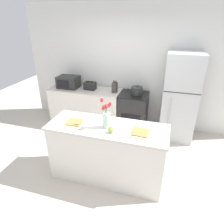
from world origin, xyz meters
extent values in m
plane|color=beige|center=(0.00, 0.00, 0.00)|extent=(10.00, 10.00, 0.00)
cube|color=silver|center=(0.00, 2.00, 1.35)|extent=(5.20, 0.08, 2.70)
cube|color=silver|center=(0.00, 0.00, 0.46)|extent=(1.76, 0.62, 0.92)
cube|color=beige|center=(0.00, 0.00, 0.93)|extent=(1.80, 0.66, 0.03)
cube|color=silver|center=(-1.06, 1.60, 0.43)|extent=(1.68, 0.60, 0.86)
cube|color=beige|center=(-1.06, 1.60, 0.87)|extent=(1.68, 0.60, 0.03)
cube|color=black|center=(0.10, 1.60, 0.43)|extent=(0.60, 0.60, 0.86)
cube|color=black|center=(0.10, 1.60, 0.88)|extent=(0.60, 0.60, 0.02)
cube|color=black|center=(0.10, 1.30, 0.40)|extent=(0.42, 0.01, 0.28)
cube|color=#B7BABC|center=(1.05, 1.60, 0.91)|extent=(0.68, 0.64, 1.82)
cube|color=black|center=(1.05, 1.28, 1.13)|extent=(0.67, 0.01, 0.01)
cylinder|color=#B2B5B7|center=(0.86, 1.26, 0.62)|extent=(0.02, 0.02, 0.79)
cylinder|color=silver|center=(0.00, -0.03, 1.07)|extent=(0.11, 0.11, 0.23)
cylinder|color=#4C9342|center=(0.01, -0.03, 1.17)|extent=(0.10, 0.01, 0.30)
ellipsoid|color=red|center=(0.06, -0.03, 1.33)|extent=(0.04, 0.04, 0.06)
cylinder|color=#4C9342|center=(0.01, -0.02, 1.14)|extent=(0.05, 0.07, 0.26)
ellipsoid|color=red|center=(0.03, 0.02, 1.29)|extent=(0.04, 0.04, 0.07)
cylinder|color=#4C9342|center=(-0.01, -0.01, 1.13)|extent=(0.01, 0.04, 0.24)
ellipsoid|color=red|center=(-0.01, 0.00, 1.28)|extent=(0.05, 0.05, 0.07)
cylinder|color=#4C9342|center=(-0.03, -0.02, 1.18)|extent=(0.11, 0.07, 0.32)
ellipsoid|color=red|center=(-0.08, 0.02, 1.36)|extent=(0.05, 0.05, 0.07)
cylinder|color=#4C9342|center=(-0.02, -0.04, 1.13)|extent=(0.05, 0.03, 0.23)
ellipsoid|color=red|center=(-0.04, -0.05, 1.26)|extent=(0.04, 0.04, 0.06)
cylinder|color=#4C9342|center=(-0.01, -0.04, 1.14)|extent=(0.03, 0.08, 0.26)
ellipsoid|color=red|center=(-0.02, -0.08, 1.30)|extent=(0.04, 0.04, 0.06)
cylinder|color=#4C9342|center=(0.00, -0.04, 1.15)|extent=(0.04, 0.08, 0.27)
ellipsoid|color=red|center=(0.02, -0.08, 1.31)|extent=(0.04, 0.04, 0.06)
ellipsoid|color=#9EBC47|center=(0.11, -0.15, 1.00)|extent=(0.08, 0.08, 0.09)
cone|color=#9EBC47|center=(0.11, -0.15, 1.05)|extent=(0.05, 0.05, 0.04)
cylinder|color=brown|center=(0.11, -0.15, 1.08)|extent=(0.01, 0.01, 0.02)
cube|color=beige|center=(-0.50, -0.05, 0.96)|extent=(0.33, 0.33, 0.01)
cube|color=#A37A42|center=(-0.50, -0.05, 0.97)|extent=(0.24, 0.24, 0.01)
cube|color=beige|center=(0.50, -0.05, 0.96)|extent=(0.33, 0.33, 0.01)
cube|color=#A37A42|center=(0.50, -0.05, 0.97)|extent=(0.24, 0.24, 0.01)
cube|color=black|center=(-0.94, 1.62, 0.97)|extent=(0.26, 0.18, 0.17)
cube|color=black|center=(-0.98, 1.62, 1.06)|extent=(0.05, 0.11, 0.01)
cube|color=black|center=(-0.89, 1.62, 1.06)|extent=(0.05, 0.11, 0.01)
cube|color=black|center=(-1.08, 1.62, 1.00)|extent=(0.02, 0.02, 0.02)
cylinder|color=#2D2D2D|center=(0.15, 1.61, 0.96)|extent=(0.24, 0.24, 0.15)
cylinder|color=#2D2D2D|center=(0.15, 1.61, 1.05)|extent=(0.25, 0.25, 0.01)
sphere|color=black|center=(0.15, 1.61, 1.07)|extent=(0.02, 0.02, 0.02)
cube|color=black|center=(-1.47, 1.60, 1.02)|extent=(0.48, 0.36, 0.27)
cube|color=black|center=(-1.51, 1.42, 1.02)|extent=(0.29, 0.01, 0.18)
cube|color=#3D3833|center=(-0.34, 1.60, 1.00)|extent=(0.10, 0.14, 0.22)
cylinder|color=black|center=(-0.37, 1.60, 1.13)|extent=(0.01, 0.01, 0.05)
cylinder|color=black|center=(-0.34, 1.60, 1.13)|extent=(0.01, 0.01, 0.05)
cylinder|color=black|center=(-0.31, 1.60, 1.13)|extent=(0.01, 0.01, 0.05)
camera|label=1|loc=(0.80, -2.43, 2.43)|focal=32.00mm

